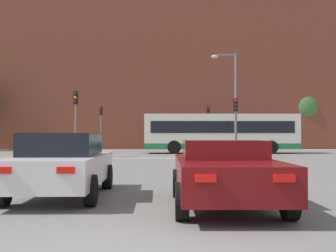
{
  "coord_description": "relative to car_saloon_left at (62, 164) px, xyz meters",
  "views": [
    {
      "loc": [
        0.51,
        -4.52,
        1.43
      ],
      "look_at": [
        0.99,
        26.83,
        2.09
      ],
      "focal_mm": 45.0,
      "sensor_mm": 36.0,
      "label": 1
    }
  ],
  "objects": [
    {
      "name": "stop_line_strip",
      "position": [
        1.79,
        16.05,
        -0.75
      ],
      "size": [
        7.8,
        0.3,
        0.01
      ],
      "primitive_type": "cube",
      "color": "silver",
      "rests_on": "ground_plane"
    },
    {
      "name": "traffic_light_far_left",
      "position": [
        -3.25,
        28.8,
        1.98
      ],
      "size": [
        0.26,
        0.31,
        4.05
      ],
      "color": "slate",
      "rests_on": "ground_plane"
    },
    {
      "name": "pedestrian_waiting",
      "position": [
        8.43,
        30.38,
        0.21
      ],
      "size": [
        0.41,
        0.45,
        1.65
      ],
      "rotation": [
        0.0,
        0.0,
        5.33
      ],
      "color": "black",
      "rests_on": "ground_plane"
    },
    {
      "name": "street_lamp_junction",
      "position": [
        7.22,
        19.63,
        3.61
      ],
      "size": [
        1.81,
        0.36,
        7.19
      ],
      "color": "slate",
      "rests_on": "ground_plane"
    },
    {
      "name": "car_saloon_left",
      "position": [
        0.0,
        0.0,
        0.0
      ],
      "size": [
        1.99,
        4.51,
        1.47
      ],
      "rotation": [
        0.0,
        0.0,
        0.01
      ],
      "color": "silver",
      "rests_on": "ground_plane"
    },
    {
      "name": "traffic_light_near_right",
      "position": [
        6.9,
        16.31,
        1.76
      ],
      "size": [
        0.26,
        0.31,
        3.7
      ],
      "color": "slate",
      "rests_on": "ground_plane"
    },
    {
      "name": "traffic_light_near_left",
      "position": [
        -3.06,
        16.46,
        2.04
      ],
      "size": [
        0.26,
        0.31,
        4.15
      ],
      "color": "slate",
      "rests_on": "ground_plane"
    },
    {
      "name": "brick_civic_building",
      "position": [
        2.04,
        37.24,
        9.12
      ],
      "size": [
        47.9,
        10.85,
        26.99
      ],
      "color": "brown",
      "rests_on": "ground_plane"
    },
    {
      "name": "car_roadster_right",
      "position": [
        3.55,
        -1.43,
        -0.07
      ],
      "size": [
        2.06,
        4.33,
        1.31
      ],
      "rotation": [
        0.0,
        0.0,
        -0.01
      ],
      "color": "#600C0F",
      "rests_on": "ground_plane"
    },
    {
      "name": "bus_crossing_lead",
      "position": [
        6.87,
        22.76,
        0.87
      ],
      "size": [
        11.76,
        2.63,
        3.02
      ],
      "rotation": [
        0.0,
        0.0,
        1.57
      ],
      "color": "silver",
      "rests_on": "ground_plane"
    },
    {
      "name": "traffic_light_far_right",
      "position": [
        6.64,
        29.22,
        2.04
      ],
      "size": [
        0.26,
        0.31,
        4.15
      ],
      "color": "slate",
      "rests_on": "ground_plane"
    },
    {
      "name": "pedestrian_walking_east",
      "position": [
        1.02,
        30.45,
        0.22
      ],
      "size": [
        0.24,
        0.41,
        1.66
      ],
      "rotation": [
        0.0,
        0.0,
        1.55
      ],
      "color": "brown",
      "rests_on": "ground_plane"
    },
    {
      "name": "far_pavement",
      "position": [
        1.79,
        29.59,
        -0.75
      ],
      "size": [
        68.67,
        2.5,
        0.01
      ],
      "primitive_type": "cube",
      "color": "gray",
      "rests_on": "ground_plane"
    },
    {
      "name": "tree_kerbside",
      "position": [
        16.96,
        34.21,
        3.47
      ],
      "size": [
        4.77,
        4.77,
        6.73
      ],
      "color": "#4C3823",
      "rests_on": "ground_plane"
    }
  ]
}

